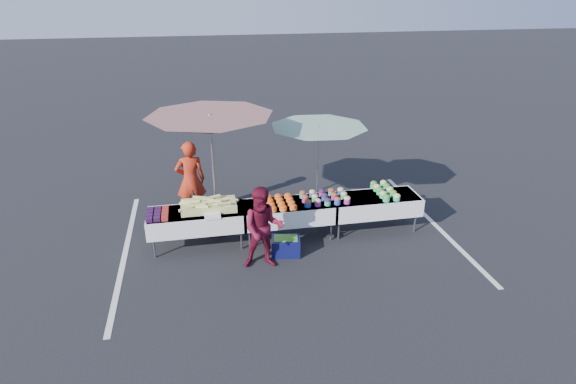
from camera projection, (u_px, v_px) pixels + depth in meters
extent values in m
plane|color=black|center=(288.00, 237.00, 9.83)|extent=(80.00, 80.00, 0.00)
cube|color=silver|center=(125.00, 252.00, 9.26)|extent=(0.10, 5.00, 0.00)
cube|color=silver|center=(433.00, 223.00, 10.40)|extent=(0.10, 5.00, 0.00)
cube|color=white|center=(196.00, 212.00, 9.21)|extent=(1.80, 0.75, 0.04)
cube|color=white|center=(197.00, 220.00, 9.28)|extent=(1.86, 0.81, 0.36)
cylinder|color=slate|center=(154.00, 248.00, 9.02)|extent=(0.04, 0.04, 0.39)
cylinder|color=slate|center=(156.00, 233.00, 9.55)|extent=(0.04, 0.04, 0.39)
cylinder|color=slate|center=(241.00, 240.00, 9.31)|extent=(0.04, 0.04, 0.39)
cylinder|color=slate|center=(238.00, 226.00, 9.84)|extent=(0.04, 0.04, 0.39)
cube|color=white|center=(288.00, 204.00, 9.53)|extent=(1.80, 0.75, 0.04)
cube|color=white|center=(288.00, 212.00, 9.60)|extent=(1.86, 0.81, 0.36)
cylinder|color=slate|center=(250.00, 239.00, 9.34)|extent=(0.04, 0.04, 0.39)
cylinder|color=slate|center=(246.00, 225.00, 9.87)|extent=(0.04, 0.04, 0.39)
cylinder|color=slate|center=(331.00, 231.00, 9.63)|extent=(0.04, 0.04, 0.39)
cylinder|color=slate|center=(323.00, 218.00, 10.16)|extent=(0.04, 0.04, 0.39)
cube|color=white|center=(374.00, 197.00, 9.85)|extent=(1.80, 0.75, 0.04)
cube|color=white|center=(373.00, 204.00, 9.92)|extent=(1.86, 0.81, 0.36)
cylinder|color=slate|center=(339.00, 231.00, 9.66)|extent=(0.04, 0.04, 0.39)
cylinder|color=slate|center=(331.00, 218.00, 10.19)|extent=(0.04, 0.04, 0.39)
cylinder|color=slate|center=(415.00, 223.00, 9.95)|extent=(0.04, 0.04, 0.39)
cylinder|color=slate|center=(403.00, 211.00, 10.48)|extent=(0.04, 0.04, 0.39)
cube|color=black|center=(149.00, 220.00, 8.80)|extent=(0.12, 0.12, 0.08)
cube|color=black|center=(150.00, 216.00, 8.92)|extent=(0.12, 0.12, 0.08)
cube|color=black|center=(150.00, 213.00, 9.05)|extent=(0.12, 0.12, 0.08)
cube|color=black|center=(150.00, 210.00, 9.17)|extent=(0.12, 0.12, 0.08)
cube|color=black|center=(157.00, 219.00, 8.82)|extent=(0.12, 0.12, 0.08)
cube|color=black|center=(157.00, 216.00, 8.95)|extent=(0.12, 0.12, 0.08)
cube|color=black|center=(158.00, 212.00, 9.07)|extent=(0.12, 0.12, 0.08)
cube|color=black|center=(158.00, 209.00, 9.20)|extent=(0.12, 0.12, 0.08)
cube|color=#952D10|center=(165.00, 218.00, 8.85)|extent=(0.12, 0.12, 0.08)
cube|color=#952D10|center=(165.00, 215.00, 8.97)|extent=(0.12, 0.12, 0.08)
cube|color=#952D10|center=(165.00, 212.00, 9.10)|extent=(0.12, 0.12, 0.08)
cube|color=#952D10|center=(165.00, 209.00, 9.22)|extent=(0.12, 0.12, 0.08)
cube|color=#E3E174|center=(209.00, 206.00, 9.27)|extent=(1.05, 0.55, 0.14)
cylinder|color=#E3E174|center=(224.00, 200.00, 9.44)|extent=(0.27, 0.09, 0.10)
cylinder|color=#E3E174|center=(188.00, 202.00, 9.20)|extent=(0.27, 0.14, 0.07)
cylinder|color=#E3E174|center=(214.00, 201.00, 9.13)|extent=(0.27, 0.14, 0.09)
cylinder|color=#E3E174|center=(186.00, 205.00, 9.20)|extent=(0.27, 0.15, 0.10)
cylinder|color=#E3E174|center=(199.00, 203.00, 9.15)|extent=(0.27, 0.15, 0.08)
cylinder|color=#E3E174|center=(206.00, 199.00, 9.25)|extent=(0.27, 0.10, 0.10)
cylinder|color=#E3E174|center=(206.00, 202.00, 9.14)|extent=(0.27, 0.07, 0.08)
cylinder|color=#E3E174|center=(202.00, 207.00, 9.05)|extent=(0.27, 0.14, 0.09)
cylinder|color=#E3E174|center=(200.00, 198.00, 9.37)|extent=(0.27, 0.12, 0.08)
cylinder|color=#E3E174|center=(232.00, 200.00, 9.41)|extent=(0.27, 0.16, 0.08)
cylinder|color=#E3E174|center=(192.00, 203.00, 9.14)|extent=(0.27, 0.11, 0.07)
cylinder|color=#E3E174|center=(205.00, 210.00, 9.03)|extent=(0.27, 0.10, 0.07)
cylinder|color=#E3E174|center=(214.00, 197.00, 9.37)|extent=(0.27, 0.12, 0.08)
cylinder|color=#E3E174|center=(186.00, 209.00, 8.96)|extent=(0.27, 0.15, 0.08)
cylinder|color=#E3E174|center=(190.00, 201.00, 9.19)|extent=(0.27, 0.10, 0.08)
cylinder|color=#E3E174|center=(220.00, 202.00, 9.23)|extent=(0.27, 0.16, 0.10)
cylinder|color=#E3E174|center=(193.00, 202.00, 9.09)|extent=(0.27, 0.12, 0.09)
cylinder|color=#E3E174|center=(223.00, 204.00, 9.06)|extent=(0.27, 0.09, 0.07)
cylinder|color=#E3E174|center=(227.00, 206.00, 9.12)|extent=(0.27, 0.10, 0.09)
cylinder|color=#E3E174|center=(222.00, 205.00, 9.17)|extent=(0.27, 0.12, 0.09)
cylinder|color=#E3E174|center=(213.00, 199.00, 9.48)|extent=(0.27, 0.10, 0.08)
cube|color=white|center=(212.00, 216.00, 8.98)|extent=(0.30, 0.25, 0.05)
cylinder|color=orange|center=(263.00, 211.00, 9.17)|extent=(0.15, 0.15, 0.05)
ellipsoid|color=red|center=(263.00, 209.00, 9.15)|extent=(0.15, 0.15, 0.08)
cylinder|color=orange|center=(261.00, 207.00, 9.33)|extent=(0.15, 0.15, 0.05)
ellipsoid|color=red|center=(261.00, 205.00, 9.31)|extent=(0.15, 0.15, 0.08)
cylinder|color=orange|center=(260.00, 203.00, 9.49)|extent=(0.15, 0.15, 0.05)
ellipsoid|color=red|center=(260.00, 201.00, 9.47)|extent=(0.15, 0.15, 0.08)
cylinder|color=orange|center=(259.00, 199.00, 9.65)|extent=(0.15, 0.15, 0.05)
ellipsoid|color=red|center=(259.00, 197.00, 9.64)|extent=(0.15, 0.15, 0.08)
cylinder|color=orange|center=(273.00, 210.00, 9.20)|extent=(0.15, 0.15, 0.05)
ellipsoid|color=red|center=(273.00, 208.00, 9.19)|extent=(0.15, 0.15, 0.08)
cylinder|color=orange|center=(271.00, 206.00, 9.36)|extent=(0.15, 0.15, 0.05)
ellipsoid|color=red|center=(271.00, 204.00, 9.35)|extent=(0.15, 0.15, 0.08)
cylinder|color=orange|center=(270.00, 202.00, 9.53)|extent=(0.15, 0.15, 0.05)
ellipsoid|color=red|center=(270.00, 200.00, 9.51)|extent=(0.15, 0.15, 0.08)
cylinder|color=orange|center=(268.00, 198.00, 9.69)|extent=(0.15, 0.15, 0.05)
ellipsoid|color=red|center=(268.00, 197.00, 9.67)|extent=(0.15, 0.15, 0.08)
cylinder|color=orange|center=(283.00, 209.00, 9.24)|extent=(0.15, 0.15, 0.05)
ellipsoid|color=red|center=(283.00, 207.00, 9.22)|extent=(0.15, 0.15, 0.08)
cylinder|color=orange|center=(281.00, 205.00, 9.40)|extent=(0.15, 0.15, 0.05)
ellipsoid|color=red|center=(281.00, 203.00, 9.38)|extent=(0.15, 0.15, 0.08)
cylinder|color=orange|center=(280.00, 201.00, 9.56)|extent=(0.15, 0.15, 0.05)
ellipsoid|color=red|center=(280.00, 200.00, 9.55)|extent=(0.15, 0.15, 0.08)
cylinder|color=orange|center=(278.00, 198.00, 9.72)|extent=(0.15, 0.15, 0.05)
ellipsoid|color=red|center=(278.00, 196.00, 9.71)|extent=(0.15, 0.15, 0.08)
cylinder|color=orange|center=(293.00, 208.00, 9.27)|extent=(0.15, 0.15, 0.05)
ellipsoid|color=red|center=(293.00, 206.00, 9.26)|extent=(0.15, 0.15, 0.08)
cylinder|color=orange|center=(291.00, 204.00, 9.44)|extent=(0.15, 0.15, 0.05)
ellipsoid|color=red|center=(291.00, 202.00, 9.42)|extent=(0.15, 0.15, 0.08)
cylinder|color=orange|center=(290.00, 201.00, 9.60)|extent=(0.15, 0.15, 0.05)
ellipsoid|color=red|center=(290.00, 199.00, 9.58)|extent=(0.15, 0.15, 0.08)
cylinder|color=orange|center=(288.00, 197.00, 9.76)|extent=(0.15, 0.15, 0.05)
ellipsoid|color=red|center=(288.00, 195.00, 9.74)|extent=(0.15, 0.15, 0.08)
cylinder|color=#2442AB|center=(308.00, 204.00, 9.37)|extent=(0.13, 0.13, 0.10)
ellipsoid|color=maroon|center=(308.00, 202.00, 9.35)|extent=(0.14, 0.14, 0.10)
cylinder|color=#A92490|center=(305.00, 200.00, 9.57)|extent=(0.13, 0.13, 0.10)
ellipsoid|color=maroon|center=(305.00, 197.00, 9.54)|extent=(0.14, 0.14, 0.10)
cylinder|color=#2BAE73|center=(303.00, 195.00, 9.77)|extent=(0.13, 0.13, 0.10)
ellipsoid|color=maroon|center=(303.00, 193.00, 9.74)|extent=(0.14, 0.14, 0.10)
cylinder|color=#A92490|center=(318.00, 204.00, 9.41)|extent=(0.13, 0.13, 0.10)
ellipsoid|color=tan|center=(318.00, 201.00, 9.38)|extent=(0.14, 0.14, 0.10)
cylinder|color=#2BAE73|center=(315.00, 199.00, 9.60)|extent=(0.13, 0.13, 0.10)
ellipsoid|color=tan|center=(315.00, 196.00, 9.58)|extent=(0.14, 0.14, 0.10)
cylinder|color=#2442AB|center=(312.00, 195.00, 9.80)|extent=(0.13, 0.13, 0.10)
ellipsoid|color=tan|center=(312.00, 192.00, 9.78)|extent=(0.14, 0.14, 0.10)
cylinder|color=#2BAE73|center=(328.00, 203.00, 9.44)|extent=(0.13, 0.13, 0.10)
ellipsoid|color=#2B1332|center=(328.00, 200.00, 9.42)|extent=(0.14, 0.14, 0.10)
cylinder|color=#2442AB|center=(325.00, 198.00, 9.64)|extent=(0.13, 0.13, 0.10)
ellipsoid|color=#2B1332|center=(325.00, 195.00, 9.62)|extent=(0.14, 0.14, 0.10)
cylinder|color=#A92490|center=(322.00, 194.00, 9.84)|extent=(0.13, 0.13, 0.10)
ellipsoid|color=#2B1332|center=(322.00, 191.00, 9.81)|extent=(0.14, 0.14, 0.10)
cylinder|color=#2442AB|center=(337.00, 202.00, 9.48)|extent=(0.13, 0.13, 0.10)
ellipsoid|color=maroon|center=(337.00, 199.00, 9.45)|extent=(0.14, 0.14, 0.10)
cylinder|color=#A92490|center=(334.00, 197.00, 9.68)|extent=(0.13, 0.13, 0.10)
ellipsoid|color=maroon|center=(334.00, 195.00, 9.65)|extent=(0.14, 0.14, 0.10)
cylinder|color=#2BAE73|center=(331.00, 193.00, 9.87)|extent=(0.13, 0.13, 0.10)
ellipsoid|color=maroon|center=(331.00, 190.00, 9.85)|extent=(0.14, 0.14, 0.10)
cylinder|color=#A92490|center=(347.00, 201.00, 9.51)|extent=(0.13, 0.13, 0.10)
ellipsoid|color=tan|center=(347.00, 198.00, 9.49)|extent=(0.14, 0.14, 0.10)
cylinder|color=#2BAE73|center=(344.00, 197.00, 9.71)|extent=(0.13, 0.13, 0.10)
ellipsoid|color=tan|center=(344.00, 194.00, 9.69)|extent=(0.14, 0.14, 0.10)
cylinder|color=#2442AB|center=(341.00, 192.00, 9.91)|extent=(0.13, 0.13, 0.10)
ellipsoid|color=tan|center=(341.00, 190.00, 9.88)|extent=(0.14, 0.14, 0.10)
cylinder|color=#2BAE73|center=(386.00, 199.00, 9.61)|extent=(0.14, 0.14, 0.08)
ellipsoid|color=#1F711E|center=(387.00, 197.00, 9.58)|extent=(0.14, 0.14, 0.11)
cylinder|color=#2BAE73|center=(383.00, 196.00, 9.77)|extent=(0.14, 0.14, 0.08)
ellipsoid|color=#D3D25E|center=(383.00, 193.00, 9.75)|extent=(0.14, 0.14, 0.11)
cylinder|color=#2BAE73|center=(380.00, 192.00, 9.93)|extent=(0.14, 0.14, 0.08)
ellipsoid|color=#1F711E|center=(380.00, 190.00, 9.91)|extent=(0.14, 0.14, 0.11)
cylinder|color=#2BAE73|center=(377.00, 189.00, 10.09)|extent=(0.14, 0.14, 0.08)
ellipsoid|color=#D3D25E|center=(377.00, 187.00, 10.07)|extent=(0.14, 0.14, 0.11)
cylinder|color=#2BAE73|center=(374.00, 186.00, 10.25)|extent=(0.14, 0.14, 0.08)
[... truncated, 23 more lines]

